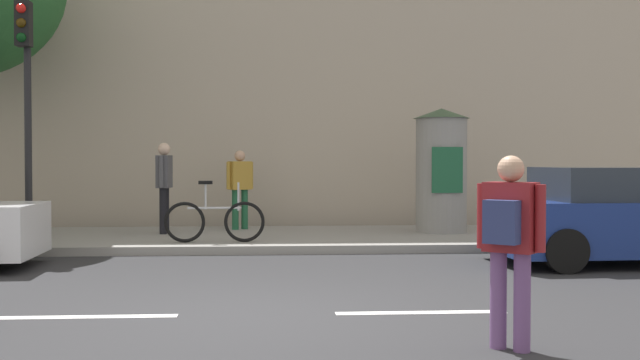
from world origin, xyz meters
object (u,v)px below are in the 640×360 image
(traffic_light, at_px, (26,82))
(poster_column, at_px, (441,169))
(pedestrian_in_dark_shirt, at_px, (239,182))
(pedestrian_in_light_jacket, at_px, (164,179))
(bicycle_leaning, at_px, (215,220))
(parked_car_silver, at_px, (637,217))
(pedestrian_tallest, at_px, (509,235))

(traffic_light, bearing_deg, poster_column, 15.48)
(poster_column, bearing_deg, pedestrian_in_dark_shirt, 167.66)
(pedestrian_in_light_jacket, height_order, bicycle_leaning, pedestrian_in_light_jacket)
(pedestrian_in_dark_shirt, xyz_separation_m, parked_car_silver, (6.31, -4.67, -0.42))
(pedestrian_tallest, bearing_deg, pedestrian_in_light_jacket, 114.53)
(traffic_light, bearing_deg, pedestrian_in_light_jacket, 46.97)
(poster_column, height_order, parked_car_silver, poster_column)
(pedestrian_in_light_jacket, bearing_deg, bicycle_leaning, -56.85)
(traffic_light, height_order, parked_car_silver, traffic_light)
(pedestrian_in_dark_shirt, bearing_deg, bicycle_leaning, -97.45)
(traffic_light, bearing_deg, pedestrian_tallest, -48.32)
(pedestrian_in_dark_shirt, height_order, parked_car_silver, pedestrian_in_dark_shirt)
(pedestrian_in_dark_shirt, height_order, bicycle_leaning, pedestrian_in_dark_shirt)
(pedestrian_in_light_jacket, relative_size, parked_car_silver, 0.39)
(traffic_light, height_order, pedestrian_in_dark_shirt, traffic_light)
(poster_column, distance_m, pedestrian_tallest, 9.07)
(poster_column, bearing_deg, pedestrian_tallest, -99.18)
(traffic_light, bearing_deg, pedestrian_in_dark_shirt, 40.93)
(pedestrian_tallest, xyz_separation_m, bicycle_leaning, (-2.99, 7.28, -0.43))
(poster_column, relative_size, parked_car_silver, 0.54)
(poster_column, xyz_separation_m, pedestrian_tallest, (-1.44, -8.94, -0.44))
(traffic_light, bearing_deg, parked_car_silver, -9.77)
(poster_column, bearing_deg, parked_car_silver, -59.57)
(bicycle_leaning, bearing_deg, pedestrian_in_dark_shirt, 82.55)
(pedestrian_tallest, distance_m, pedestrian_in_light_jacket, 9.88)
(traffic_light, bearing_deg, bicycle_leaning, 7.95)
(pedestrian_tallest, relative_size, pedestrian_in_dark_shirt, 0.99)
(traffic_light, xyz_separation_m, pedestrian_in_dark_shirt, (3.44, 2.99, -1.78))
(poster_column, xyz_separation_m, pedestrian_in_dark_shirt, (-4.10, 0.90, -0.27))
(poster_column, bearing_deg, bicycle_leaning, -159.53)
(pedestrian_tallest, xyz_separation_m, parked_car_silver, (3.66, 5.17, -0.25))
(pedestrian_in_dark_shirt, xyz_separation_m, bicycle_leaning, (-0.33, -2.55, -0.60))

